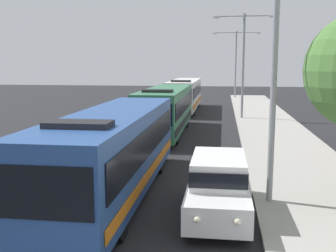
# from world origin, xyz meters

# --- Properties ---
(bus_lead) EXTENTS (2.58, 11.73, 3.21)m
(bus_lead) POSITION_xyz_m (-1.30, 9.32, 1.69)
(bus_lead) COLOR #284C8C
(bus_lead) RESTS_ON ground_plane
(bus_second_in_line) EXTENTS (2.58, 11.36, 3.21)m
(bus_second_in_line) POSITION_xyz_m (-1.30, 22.38, 1.69)
(bus_second_in_line) COLOR #33724C
(bus_second_in_line) RESTS_ON ground_plane
(bus_middle) EXTENTS (2.58, 12.42, 3.21)m
(bus_middle) POSITION_xyz_m (-1.30, 35.90, 1.69)
(bus_middle) COLOR silver
(bus_middle) RESTS_ON ground_plane
(white_suv) EXTENTS (1.86, 4.75, 1.90)m
(white_suv) POSITION_xyz_m (2.40, 7.85, 1.03)
(white_suv) COLOR white
(white_suv) RESTS_ON ground_plane
(streetlamp_near) EXTENTS (6.16, 0.28, 8.10)m
(streetlamp_near) POSITION_xyz_m (4.10, 9.10, 5.14)
(streetlamp_near) COLOR gray
(streetlamp_near) RESTS_ON sidewalk
(streetlamp_mid) EXTENTS (5.10, 0.28, 8.60)m
(streetlamp_mid) POSITION_xyz_m (4.10, 30.27, 5.33)
(streetlamp_mid) COLOR gray
(streetlamp_mid) RESTS_ON sidewalk
(streetlamp_far) EXTENTS (6.32, 0.28, 8.81)m
(streetlamp_far) POSITION_xyz_m (4.10, 51.45, 5.53)
(streetlamp_far) COLOR gray
(streetlamp_far) RESTS_ON sidewalk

